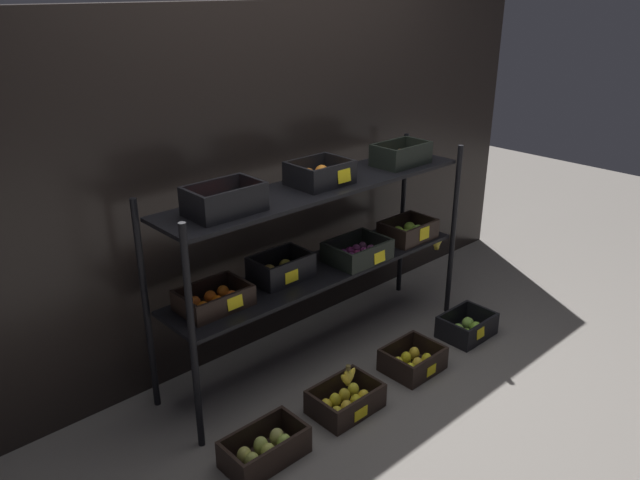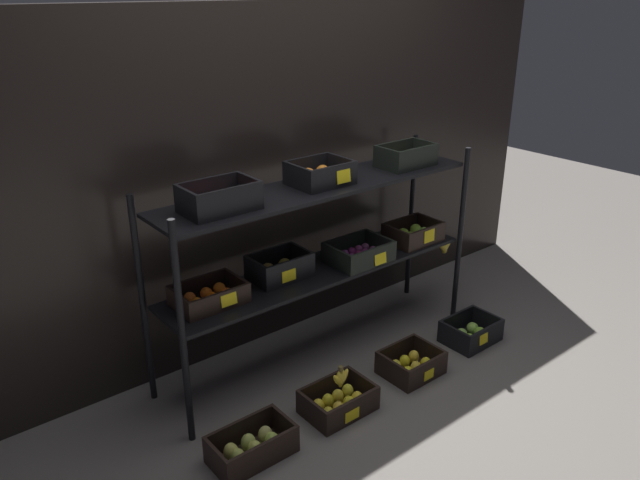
{
  "view_description": "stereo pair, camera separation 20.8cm",
  "coord_description": "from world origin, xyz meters",
  "px_view_note": "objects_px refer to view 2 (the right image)",
  "views": [
    {
      "loc": [
        -2.09,
        -2.26,
        1.98
      ],
      "look_at": [
        0.0,
        0.0,
        0.7
      ],
      "focal_mm": 34.84,
      "sensor_mm": 36.0,
      "label": 1
    },
    {
      "loc": [
        -1.93,
        -2.4,
        1.98
      ],
      "look_at": [
        0.0,
        0.0,
        0.7
      ],
      "focal_mm": 34.84,
      "sensor_mm": 36.0,
      "label": 2
    }
  ],
  "objects_px": {
    "display_rack": "(321,230)",
    "banana_bunch_loose": "(341,379)",
    "crate_ground_pear": "(252,447)",
    "crate_ground_apple_green": "(471,333)",
    "crate_ground_lemon": "(338,402)",
    "crate_ground_center_lemon": "(411,365)"
  },
  "relations": [
    {
      "from": "display_rack",
      "to": "banana_bunch_loose",
      "type": "distance_m",
      "value": 0.79
    },
    {
      "from": "crate_ground_pear",
      "to": "crate_ground_apple_green",
      "type": "distance_m",
      "value": 1.55
    },
    {
      "from": "crate_ground_apple_green",
      "to": "banana_bunch_loose",
      "type": "bearing_deg",
      "value": -179.69
    },
    {
      "from": "crate_ground_apple_green",
      "to": "crate_ground_lemon",
      "type": "bearing_deg",
      "value": -179.73
    },
    {
      "from": "crate_ground_lemon",
      "to": "crate_ground_center_lemon",
      "type": "height_order",
      "value": "crate_ground_center_lemon"
    },
    {
      "from": "display_rack",
      "to": "crate_ground_pear",
      "type": "distance_m",
      "value": 1.16
    },
    {
      "from": "display_rack",
      "to": "crate_ground_center_lemon",
      "type": "distance_m",
      "value": 0.89
    },
    {
      "from": "banana_bunch_loose",
      "to": "crate_ground_lemon",
      "type": "bearing_deg",
      "value": 177.31
    },
    {
      "from": "display_rack",
      "to": "crate_ground_pear",
      "type": "relative_size",
      "value": 5.28
    },
    {
      "from": "crate_ground_pear",
      "to": "crate_ground_apple_green",
      "type": "xyz_separation_m",
      "value": [
        1.55,
        0.01,
        -0.0
      ]
    },
    {
      "from": "crate_ground_center_lemon",
      "to": "crate_ground_pear",
      "type": "bearing_deg",
      "value": -179.75
    },
    {
      "from": "crate_ground_lemon",
      "to": "display_rack",
      "type": "bearing_deg",
      "value": 60.0
    },
    {
      "from": "crate_ground_pear",
      "to": "banana_bunch_loose",
      "type": "bearing_deg",
      "value": 0.53
    },
    {
      "from": "crate_ground_apple_green",
      "to": "banana_bunch_loose",
      "type": "relative_size",
      "value": 2.58
    },
    {
      "from": "display_rack",
      "to": "crate_ground_lemon",
      "type": "bearing_deg",
      "value": -120.0
    },
    {
      "from": "crate_ground_center_lemon",
      "to": "crate_ground_apple_green",
      "type": "bearing_deg",
      "value": 0.64
    },
    {
      "from": "display_rack",
      "to": "crate_ground_apple_green",
      "type": "distance_m",
      "value": 1.14
    },
    {
      "from": "crate_ground_pear",
      "to": "banana_bunch_loose",
      "type": "relative_size",
      "value": 3.05
    },
    {
      "from": "crate_ground_center_lemon",
      "to": "banana_bunch_loose",
      "type": "relative_size",
      "value": 2.47
    },
    {
      "from": "banana_bunch_loose",
      "to": "crate_ground_apple_green",
      "type": "bearing_deg",
      "value": 0.31
    },
    {
      "from": "crate_ground_center_lemon",
      "to": "display_rack",
      "type": "bearing_deg",
      "value": 117.84
    },
    {
      "from": "display_rack",
      "to": "banana_bunch_loose",
      "type": "relative_size",
      "value": 16.07
    }
  ]
}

